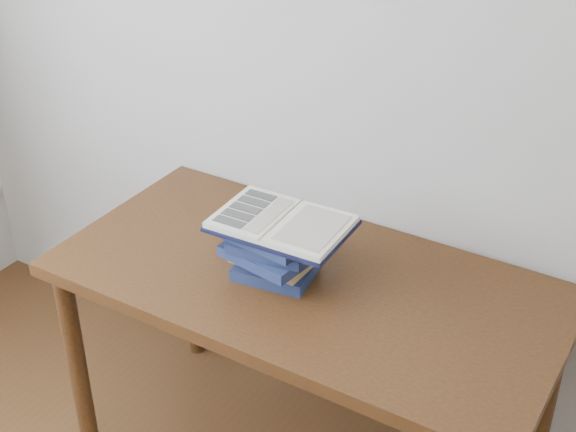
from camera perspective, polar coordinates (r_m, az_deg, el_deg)
The scene contains 3 objects.
desk at distance 2.31m, azimuth 1.25°, elevation -6.29°, with size 1.43×0.72×0.77m.
book_stack at distance 2.21m, azimuth -1.08°, elevation -2.61°, with size 0.26×0.22×0.15m.
open_book at distance 2.17m, azimuth -0.44°, elevation -0.51°, with size 0.37×0.26×0.03m.
Camera 1 is at (0.90, -0.22, 2.07)m, focal length 50.00 mm.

